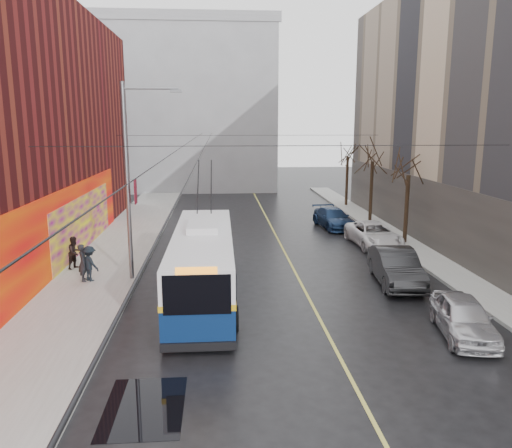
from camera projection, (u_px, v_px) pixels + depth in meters
The scene contains 21 objects.
ground at pixel (301, 386), 13.96m from camera, with size 140.00×140.00×0.00m, color black.
sidewalk_left at pixel (105, 268), 25.07m from camera, with size 4.00×60.00×0.15m, color gray.
sidewalk_right at pixel (432, 261), 26.34m from camera, with size 2.00×60.00×0.15m, color gray.
lane_line at pixel (286, 255), 27.75m from camera, with size 0.12×50.00×0.01m, color #BFB74C.
building_far at pixel (183, 107), 55.67m from camera, with size 20.50×12.10×18.00m.
streetlight_pole at pixel (131, 177), 22.30m from camera, with size 2.65×0.60×9.00m.
catenary_wires at pixel (212, 142), 26.95m from camera, with size 18.00×60.00×0.22m.
tree_near at pixel (409, 162), 29.28m from camera, with size 3.20×3.20×6.40m.
tree_mid at pixel (373, 151), 36.06m from camera, with size 3.20×3.20×6.68m.
tree_far at pixel (348, 148), 42.92m from camera, with size 3.20×3.20×6.57m.
puddle at pixel (144, 407), 12.93m from camera, with size 2.03×2.96×0.01m, color black.
pigeons_flying at pixel (219, 128), 22.15m from camera, with size 1.56×2.67×0.51m.
trolleybus at pixel (203, 262), 20.91m from camera, with size 2.71×11.38×5.37m.
parked_car_a at pixel (463, 317), 17.13m from camera, with size 1.62×4.03×1.37m, color silver.
parked_car_b at pixel (396, 267), 22.71m from camera, with size 1.69×4.85×1.60m, color #252527.
parked_car_c at pixel (374, 234), 29.76m from camera, with size 2.33×5.04×1.40m, color white.
parked_car_d at pixel (333, 218), 34.92m from camera, with size 1.91×4.70×1.36m, color navy.
following_car at pixel (203, 233), 30.18m from camera, with size 1.69×4.20×1.43m, color #B8B6BC.
pedestrian_a at pixel (83, 263), 22.64m from camera, with size 0.63×0.41×1.72m, color black.
pedestrian_b at pixel (75, 252), 24.59m from camera, with size 0.79×0.62×1.62m, color black.
pedestrian_c at pixel (90, 263), 22.67m from camera, with size 1.05×0.60×1.63m, color black.
Camera 1 is at (-2.24, -12.64, 7.24)m, focal length 35.00 mm.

